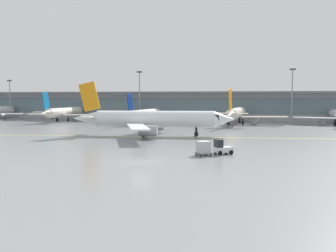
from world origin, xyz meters
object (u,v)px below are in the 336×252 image
at_px(gate_airplane_1, 64,112).
at_px(apron_light_mast_2, 292,93).
at_px(taxiing_regional_jet, 153,119).
at_px(gate_airplane_2, 145,114).
at_px(cargo_dolly_lead, 203,148).
at_px(baggage_tug, 222,148).
at_px(apron_light_mast_1, 140,94).
at_px(gate_airplane_3, 236,113).
at_px(apron_light_mast_0, 10,97).

relative_size(gate_airplane_1, apron_light_mast_2, 1.75).
bearing_deg(taxiing_regional_jet, gate_airplane_2, 102.42).
bearing_deg(gate_airplane_1, gate_airplane_2, -98.56).
distance_m(gate_airplane_1, gate_airplane_2, 28.37).
xyz_separation_m(taxiing_regional_jet, cargo_dolly_lead, (13.23, -22.39, -2.27)).
bearing_deg(baggage_tug, apron_light_mast_1, 83.45).
bearing_deg(gate_airplane_2, taxiing_regional_jet, -155.56).
bearing_deg(gate_airplane_1, gate_airplane_3, -92.34).
height_order(baggage_tug, apron_light_mast_1, apron_light_mast_1).
distance_m(gate_airplane_2, taxiing_regional_jet, 34.84).
bearing_deg(apron_light_mast_2, gate_airplane_2, -164.97).
bearing_deg(gate_airplane_3, apron_light_mast_1, 77.18).
bearing_deg(gate_airplane_3, gate_airplane_2, 100.69).
xyz_separation_m(cargo_dolly_lead, apron_light_mast_1, (-30.35, 68.36, 7.82)).
distance_m(gate_airplane_1, taxiing_regional_jet, 53.83).
bearing_deg(cargo_dolly_lead, gate_airplane_1, 99.30).
bearing_deg(gate_airplane_3, taxiing_regional_jet, 161.87).
height_order(gate_airplane_1, apron_light_mast_1, apron_light_mast_1).
distance_m(baggage_tug, apron_light_mast_2, 67.58).
height_order(gate_airplane_2, baggage_tug, gate_airplane_2).
relative_size(gate_airplane_1, apron_light_mast_0, 2.04).
bearing_deg(baggage_tug, apron_light_mast_2, 43.85).
bearing_deg(gate_airplane_2, cargo_dolly_lead, -150.70).
bearing_deg(cargo_dolly_lead, baggage_tug, 0.00).
relative_size(taxiing_regional_jet, cargo_dolly_lead, 12.71).
relative_size(gate_airplane_3, baggage_tug, 10.49).
height_order(taxiing_regional_jet, baggage_tug, taxiing_regional_jet).
bearing_deg(taxiing_regional_jet, apron_light_mast_1, 103.62).
bearing_deg(taxiing_regional_jet, gate_airplane_1, 130.60).
relative_size(taxiing_regional_jet, apron_light_mast_2, 2.05).
relative_size(gate_airplane_1, apron_light_mast_1, 1.75).
bearing_deg(gate_airplane_2, baggage_tug, -148.06).
xyz_separation_m(baggage_tug, apron_light_mast_0, (-82.36, 67.29, 6.78)).
bearing_deg(cargo_dolly_lead, apron_light_mast_1, 81.31).
height_order(baggage_tug, apron_light_mast_2, apron_light_mast_2).
distance_m(gate_airplane_2, cargo_dolly_lead, 60.58).
distance_m(gate_airplane_3, apron_light_mast_0, 82.84).
distance_m(taxiing_regional_jet, apron_light_mast_2, 54.57).
xyz_separation_m(baggage_tug, apron_light_mast_2, (15.68, 65.25, 7.97)).
distance_m(gate_airplane_1, apron_light_mast_2, 71.60).
distance_m(gate_airplane_2, baggage_tug, 60.23).
relative_size(gate_airplane_1, gate_airplane_3, 0.92).
bearing_deg(apron_light_mast_0, taxiing_regional_jet, -34.81).
distance_m(apron_light_mast_1, apron_light_mast_2, 48.42).
bearing_deg(taxiing_regional_jet, baggage_tug, -60.03).
bearing_deg(gate_airplane_1, apron_light_mast_2, -85.00).
bearing_deg(gate_airplane_3, gate_airplane_1, 94.12).
height_order(gate_airplane_1, taxiing_regional_jet, taxiing_regional_jet).
relative_size(gate_airplane_3, apron_light_mast_1, 1.89).
xyz_separation_m(gate_airplane_1, cargo_dolly_lead, (52.85, -58.83, -1.78)).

